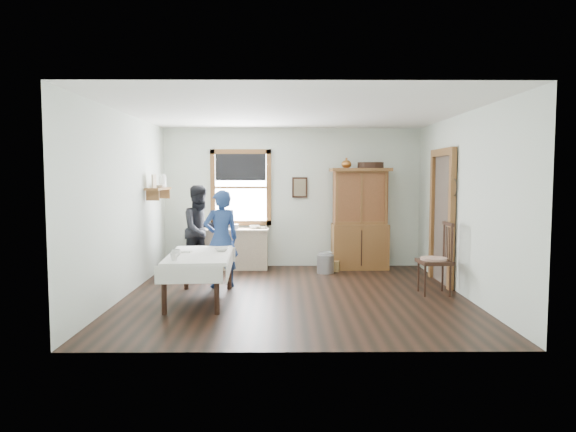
{
  "coord_description": "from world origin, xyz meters",
  "views": [
    {
      "loc": [
        -0.15,
        -7.55,
        1.77
      ],
      "look_at": [
        -0.1,
        0.3,
        1.16
      ],
      "focal_mm": 32.0,
      "sensor_mm": 36.0,
      "label": 1
    }
  ],
  "objects_px": {
    "spindle_chair": "(434,258)",
    "work_counter": "(233,249)",
    "pail": "(325,264)",
    "woman_blue": "(221,242)",
    "figure_dark": "(201,233)",
    "wicker_basket": "(331,266)",
    "dining_table": "(200,277)",
    "china_hutch": "(360,219)"
  },
  "relations": [
    {
      "from": "spindle_chair",
      "to": "work_counter",
      "type": "bearing_deg",
      "value": 143.13
    },
    {
      "from": "pail",
      "to": "woman_blue",
      "type": "relative_size",
      "value": 0.23
    },
    {
      "from": "spindle_chair",
      "to": "figure_dark",
      "type": "distance_m",
      "value": 4.1
    },
    {
      "from": "woman_blue",
      "to": "figure_dark",
      "type": "xyz_separation_m",
      "value": [
        -0.5,
        1.1,
        0.03
      ]
    },
    {
      "from": "wicker_basket",
      "to": "woman_blue",
      "type": "relative_size",
      "value": 0.23
    },
    {
      "from": "woman_blue",
      "to": "spindle_chair",
      "type": "bearing_deg",
      "value": 147.85
    },
    {
      "from": "wicker_basket",
      "to": "work_counter",
      "type": "bearing_deg",
      "value": 172.6
    },
    {
      "from": "woman_blue",
      "to": "figure_dark",
      "type": "relative_size",
      "value": 0.97
    },
    {
      "from": "dining_table",
      "to": "pail",
      "type": "xyz_separation_m",
      "value": [
        1.96,
        2.07,
        -0.17
      ]
    },
    {
      "from": "dining_table",
      "to": "china_hutch",
      "type": "bearing_deg",
      "value": 43.59
    },
    {
      "from": "work_counter",
      "to": "pail",
      "type": "distance_m",
      "value": 1.8
    },
    {
      "from": "dining_table",
      "to": "pail",
      "type": "height_order",
      "value": "dining_table"
    },
    {
      "from": "china_hutch",
      "to": "woman_blue",
      "type": "bearing_deg",
      "value": -148.7
    },
    {
      "from": "work_counter",
      "to": "china_hutch",
      "type": "bearing_deg",
      "value": -0.94
    },
    {
      "from": "spindle_chair",
      "to": "wicker_basket",
      "type": "relative_size",
      "value": 3.26
    },
    {
      "from": "dining_table",
      "to": "woman_blue",
      "type": "xyz_separation_m",
      "value": [
        0.2,
        0.9,
        0.38
      ]
    },
    {
      "from": "spindle_chair",
      "to": "pail",
      "type": "distance_m",
      "value": 2.29
    },
    {
      "from": "dining_table",
      "to": "wicker_basket",
      "type": "relative_size",
      "value": 5.03
    },
    {
      "from": "china_hutch",
      "to": "wicker_basket",
      "type": "height_order",
      "value": "china_hutch"
    },
    {
      "from": "pail",
      "to": "wicker_basket",
      "type": "height_order",
      "value": "pail"
    },
    {
      "from": "work_counter",
      "to": "woman_blue",
      "type": "bearing_deg",
      "value": -91.84
    },
    {
      "from": "china_hutch",
      "to": "pail",
      "type": "xyz_separation_m",
      "value": [
        -0.69,
        -0.45,
        -0.79
      ]
    },
    {
      "from": "spindle_chair",
      "to": "woman_blue",
      "type": "xyz_separation_m",
      "value": [
        -3.26,
        0.53,
        0.17
      ]
    },
    {
      "from": "dining_table",
      "to": "woman_blue",
      "type": "height_order",
      "value": "woman_blue"
    },
    {
      "from": "china_hutch",
      "to": "pail",
      "type": "height_order",
      "value": "china_hutch"
    },
    {
      "from": "wicker_basket",
      "to": "figure_dark",
      "type": "distance_m",
      "value": 2.48
    },
    {
      "from": "dining_table",
      "to": "pail",
      "type": "relative_size",
      "value": 5.05
    },
    {
      "from": "dining_table",
      "to": "figure_dark",
      "type": "relative_size",
      "value": 1.13
    },
    {
      "from": "china_hutch",
      "to": "woman_blue",
      "type": "height_order",
      "value": "china_hutch"
    },
    {
      "from": "work_counter",
      "to": "wicker_basket",
      "type": "bearing_deg",
      "value": -8.15
    },
    {
      "from": "spindle_chair",
      "to": "figure_dark",
      "type": "relative_size",
      "value": 0.73
    },
    {
      "from": "figure_dark",
      "to": "work_counter",
      "type": "bearing_deg",
      "value": 4.79
    },
    {
      "from": "pail",
      "to": "woman_blue",
      "type": "distance_m",
      "value": 2.18
    },
    {
      "from": "dining_table",
      "to": "figure_dark",
      "type": "distance_m",
      "value": 2.07
    },
    {
      "from": "china_hutch",
      "to": "figure_dark",
      "type": "xyz_separation_m",
      "value": [
        -2.95,
        -0.52,
        -0.22
      ]
    },
    {
      "from": "wicker_basket",
      "to": "woman_blue",
      "type": "bearing_deg",
      "value": -143.69
    },
    {
      "from": "china_hutch",
      "to": "wicker_basket",
      "type": "distance_m",
      "value": 1.06
    },
    {
      "from": "work_counter",
      "to": "dining_table",
      "type": "xyz_separation_m",
      "value": [
        -0.23,
        -2.53,
        -0.05
      ]
    },
    {
      "from": "work_counter",
      "to": "figure_dark",
      "type": "bearing_deg",
      "value": -136.17
    },
    {
      "from": "wicker_basket",
      "to": "figure_dark",
      "type": "relative_size",
      "value": 0.23
    },
    {
      "from": "pail",
      "to": "dining_table",
      "type": "bearing_deg",
      "value": -133.37
    },
    {
      "from": "dining_table",
      "to": "spindle_chair",
      "type": "bearing_deg",
      "value": 6.27
    }
  ]
}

